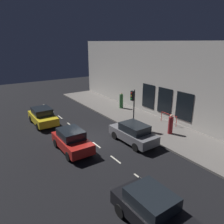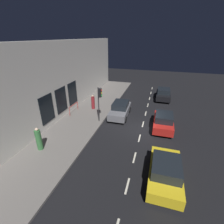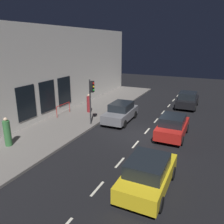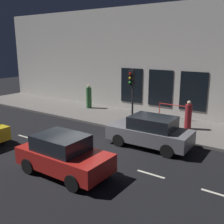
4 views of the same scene
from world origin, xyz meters
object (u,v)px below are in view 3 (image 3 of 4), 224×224
Objects in this scene: parked_car_1 at (121,112)px; parked_car_2 at (148,174)px; parked_car_3 at (172,126)px; parked_car_0 at (187,100)px; pedestrian_1 at (7,133)px; traffic_light at (91,92)px; pedestrian_0 at (89,104)px.

parked_car_1 is 1.06× the size of parked_car_2.
parked_car_2 is 6.53m from parked_car_3.
pedestrian_1 is at bearing -122.54° from parked_car_0.
parked_car_1 and parked_car_3 have the same top height.
parked_car_0 is at bearing -124.45° from traffic_light.
parked_car_3 is 2.25× the size of pedestrian_0.
traffic_light is at bearing -125.25° from parked_car_0.
pedestrian_0 is 0.92× the size of pedestrian_1.
parked_car_3 is at bearing -90.08° from parked_car_0.
parked_car_1 is 2.46× the size of pedestrian_0.
parked_car_0 is 16.93m from pedestrian_1.
parked_car_0 is (-6.04, -8.81, -1.97)m from traffic_light.
traffic_light is 1.91× the size of pedestrian_1.
pedestrian_0 is (8.25, -8.72, 0.14)m from parked_car_2.
traffic_light is 8.91m from parked_car_2.
traffic_light is at bearing 10.14° from pedestrian_0.
parked_car_3 is 8.37m from pedestrian_0.
pedestrian_1 is at bearing -145.93° from parked_car_3.
parked_car_3 is 10.91m from pedestrian_1.
pedestrian_0 is at bearing -13.01° from parked_car_1.
parked_car_2 is 9.19m from pedestrian_1.
pedestrian_1 is (2.86, 5.58, -1.75)m from traffic_light.
parked_car_0 and parked_car_2 have the same top height.
traffic_light is 6.51m from pedestrian_1.
parked_car_0 is at bearing 91.11° from parked_car_2.
pedestrian_1 is (9.01, 6.15, 0.22)m from parked_car_3.
parked_car_0 is 0.92× the size of parked_car_1.
parked_car_0 is 0.98× the size of parked_car_2.
pedestrian_1 is (9.18, -0.37, 0.21)m from parked_car_2.
parked_car_2 is (-0.28, 14.77, 0.00)m from parked_car_0.
parked_car_1 is at bearing 53.73° from pedestrian_0.
pedestrian_1 is at bearing 62.89° from traffic_light.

